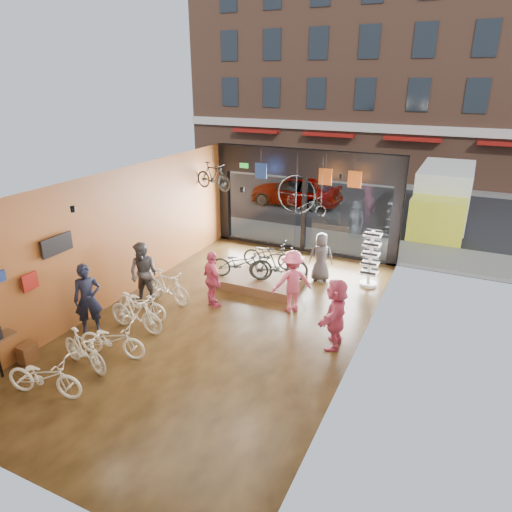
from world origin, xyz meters
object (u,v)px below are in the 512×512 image
Objects in this scene: display_bike_right at (269,255)px; penny_farthing at (304,197)px; floor_bike_2 at (112,340)px; sunglasses_rack at (370,259)px; customer_0 at (88,299)px; hung_bike at (213,176)px; display_platform at (262,281)px; floor_bike_4 at (142,303)px; display_bike_mid at (279,265)px; customer_1 at (144,274)px; customer_2 at (212,280)px; box_truck at (442,200)px; floor_bike_3 at (136,313)px; street_car at (296,190)px; customer_3 at (292,281)px; customer_4 at (321,257)px; floor_bike_5 at (167,287)px; floor_bike_1 at (84,350)px; display_bike_left at (240,263)px; floor_bike_0 at (44,376)px; customer_5 at (336,313)px.

display_bike_right is 2.22m from penny_farthing.
floor_bike_2 is 0.92× the size of sunglasses_rack.
hung_bike reaches higher than customer_0.
display_bike_right is at bearing 96.84° from display_platform.
display_bike_mid is at bearing -39.19° from floor_bike_4.
customer_2 is (1.88, 0.65, -0.09)m from customer_1.
floor_bike_3 is at bearing -116.99° from box_truck.
street_car is 11.37m from customer_3.
display_platform is at bearing 179.55° from display_bike_right.
customer_4 is 0.88× the size of sunglasses_rack.
customer_3 is (3.45, 1.07, 0.40)m from floor_bike_5.
floor_bike_1 is 0.87× the size of display_bike_mid.
floor_bike_1 is 6.14m from display_bike_mid.
customer_3 reaches higher than display_bike_right.
hung_bike is at bearing -1.75° from floor_bike_2.
display_platform is (2.11, 3.29, -0.27)m from floor_bike_4.
sunglasses_rack reaches higher than display_bike_left.
hung_bike is at bearing 16.51° from floor_bike_5.
floor_bike_5 is 4.68m from hung_bike.
floor_bike_2 is (0.28, 1.70, -0.01)m from floor_bike_0.
customer_0 reaches higher than floor_bike_3.
floor_bike_5 is at bearing 23.64° from customer_4.
box_truck reaches higher than floor_bike_5.
customer_2 is (-1.28, -1.83, 0.00)m from display_bike_mid.
customer_1 is at bearing -125.38° from penny_farthing.
hung_bike reaches higher than floor_bike_0.
floor_bike_0 is 1.09× the size of floor_bike_1.
floor_bike_5 reaches higher than display_platform.
customer_4 is (4.33, 5.63, -0.14)m from customer_0.
street_car is 13.97m from customer_0.
customer_2 is (2.13, 2.56, -0.10)m from customer_0.
customer_0 reaches higher than customer_4.
customer_2 is at bearing -108.69° from penny_farthing.
display_bike_mid is 2.23m from customer_2.
display_platform is at bearing 15.36° from customer_0.
box_truck is 9.44m from display_bike_mid.
box_truck is 3.63× the size of display_bike_right.
display_platform is 3.10m from penny_farthing.
customer_5 reaches higher than floor_bike_1.
display_platform is (2.01, 2.24, -0.34)m from floor_bike_5.
floor_bike_2 is 1.49m from customer_0.
display_bike_left is (-5.11, -8.88, -0.49)m from box_truck.
customer_4 is at bearing 37.91° from customer_1.
floor_bike_0 is at bearing 159.44° from floor_bike_2.
display_bike_mid is at bearing -104.82° from hung_bike.
penny_farthing reaches higher than sunglasses_rack.
customer_3 is at bearing 20.09° from street_car.
display_bike_left is 1.15× the size of hung_bike.
floor_bike_3 is 0.95× the size of display_bike_mid.
sunglasses_rack is (3.03, 1.42, 0.76)m from display_platform.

